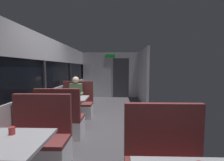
{
  "coord_description": "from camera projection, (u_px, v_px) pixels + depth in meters",
  "views": [
    {
      "loc": [
        0.32,
        -3.65,
        1.53
      ],
      "look_at": [
        0.16,
        2.04,
        1.05
      ],
      "focal_mm": 24.51,
      "sensor_mm": 36.0,
      "label": 1
    }
  ],
  "objects": [
    {
      "name": "ground_plane",
      "position": [
        103.0,
        130.0,
        3.77
      ],
      "size": [
        3.3,
        9.2,
        0.02
      ],
      "primitive_type": "cube",
      "color": "#423F44"
    },
    {
      "name": "carriage_window_panel_left",
      "position": [
        44.0,
        85.0,
        3.72
      ],
      "size": [
        0.09,
        8.48,
        2.3
      ],
      "color": "#B2B2B7",
      "rests_on": "ground_plane"
    },
    {
      "name": "carriage_end_bulkhead",
      "position": [
        111.0,
        75.0,
        7.85
      ],
      "size": [
        2.9,
        0.11,
        2.3
      ],
      "color": "#B2B2B7",
      "rests_on": "ground_plane"
    },
    {
      "name": "carriage_aisle_panel_right",
      "position": [
        142.0,
        76.0,
        6.62
      ],
      "size": [
        0.08,
        2.4,
        2.3
      ],
      "primitive_type": "cube",
      "color": "#B2B2B7",
      "rests_on": "ground_plane"
    },
    {
      "name": "dining_table_near_window",
      "position": [
        5.0,
        149.0,
        1.66
      ],
      "size": [
        0.9,
        0.7,
        0.74
      ],
      "color": "#9E9EA3",
      "rests_on": "ground_plane"
    },
    {
      "name": "bench_near_window_facing_entry",
      "position": [
        38.0,
        145.0,
        2.38
      ],
      "size": [
        0.95,
        0.5,
        1.1
      ],
      "color": "silver",
      "rests_on": "ground_plane"
    },
    {
      "name": "dining_table_mid_window",
      "position": [
        70.0,
        101.0,
        4.01
      ],
      "size": [
        0.9,
        0.7,
        0.74
      ],
      "color": "#9E9EA3",
      "rests_on": "ground_plane"
    },
    {
      "name": "bench_mid_window_facing_end",
      "position": [
        61.0,
        123.0,
        3.34
      ],
      "size": [
        0.95,
        0.5,
        1.1
      ],
      "color": "silver",
      "rests_on": "ground_plane"
    },
    {
      "name": "bench_mid_window_facing_entry",
      "position": [
        77.0,
        106.0,
        4.73
      ],
      "size": [
        0.95,
        0.5,
        1.1
      ],
      "color": "silver",
      "rests_on": "ground_plane"
    },
    {
      "name": "seated_passenger",
      "position": [
        76.0,
        100.0,
        4.65
      ],
      "size": [
        0.47,
        0.55,
        1.26
      ],
      "color": "#26262D",
      "rests_on": "ground_plane"
    },
    {
      "name": "coffee_cup_primary",
      "position": [
        12.0,
        131.0,
        1.8
      ],
      "size": [
        0.07,
        0.07,
        0.09
      ],
      "color": "#B23333",
      "rests_on": "dining_table_near_window"
    }
  ]
}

